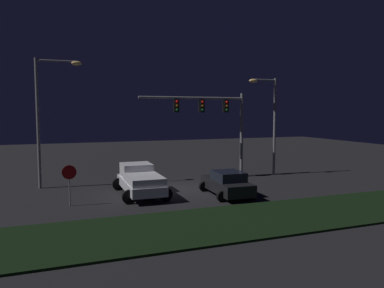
{
  "coord_description": "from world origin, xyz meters",
  "views": [
    {
      "loc": [
        -7.96,
        -23.17,
        5.1
      ],
      "look_at": [
        1.15,
        0.93,
        2.85
      ],
      "focal_mm": 35.07,
      "sensor_mm": 36.0,
      "label": 1
    }
  ],
  "objects_px": {
    "pickup_truck": "(140,179)",
    "stop_sign": "(69,178)",
    "street_lamp_left": "(47,107)",
    "car_sedan": "(227,183)",
    "street_lamp_right": "(269,114)",
    "traffic_signal_gantry": "(213,114)"
  },
  "relations": [
    {
      "from": "pickup_truck",
      "to": "stop_sign",
      "type": "height_order",
      "value": "stop_sign"
    },
    {
      "from": "pickup_truck",
      "to": "street_lamp_right",
      "type": "xyz_separation_m",
      "value": [
        11.3,
        3.45,
        3.88
      ]
    },
    {
      "from": "pickup_truck",
      "to": "traffic_signal_gantry",
      "type": "distance_m",
      "value": 8.56
    },
    {
      "from": "street_lamp_left",
      "to": "car_sedan",
      "type": "bearing_deg",
      "value": -32.25
    },
    {
      "from": "traffic_signal_gantry",
      "to": "street_lamp_right",
      "type": "bearing_deg",
      "value": -4.46
    },
    {
      "from": "pickup_truck",
      "to": "street_lamp_right",
      "type": "distance_m",
      "value": 12.44
    },
    {
      "from": "car_sedan",
      "to": "street_lamp_left",
      "type": "bearing_deg",
      "value": 60.14
    },
    {
      "from": "traffic_signal_gantry",
      "to": "street_lamp_left",
      "type": "relative_size",
      "value": 0.97
    },
    {
      "from": "car_sedan",
      "to": "street_lamp_left",
      "type": "relative_size",
      "value": 0.52
    },
    {
      "from": "car_sedan",
      "to": "street_lamp_right",
      "type": "relative_size",
      "value": 0.58
    },
    {
      "from": "stop_sign",
      "to": "traffic_signal_gantry",
      "type": "bearing_deg",
      "value": 25.85
    },
    {
      "from": "street_lamp_right",
      "to": "street_lamp_left",
      "type": "bearing_deg",
      "value": 177.07
    },
    {
      "from": "traffic_signal_gantry",
      "to": "stop_sign",
      "type": "height_order",
      "value": "traffic_signal_gantry"
    },
    {
      "from": "traffic_signal_gantry",
      "to": "stop_sign",
      "type": "distance_m",
      "value": 12.39
    },
    {
      "from": "street_lamp_left",
      "to": "stop_sign",
      "type": "relative_size",
      "value": 3.84
    },
    {
      "from": "car_sedan",
      "to": "stop_sign",
      "type": "height_order",
      "value": "stop_sign"
    },
    {
      "from": "car_sedan",
      "to": "street_lamp_left",
      "type": "height_order",
      "value": "street_lamp_left"
    },
    {
      "from": "stop_sign",
      "to": "car_sedan",
      "type": "bearing_deg",
      "value": -4.34
    },
    {
      "from": "pickup_truck",
      "to": "street_lamp_left",
      "type": "bearing_deg",
      "value": 51.45
    },
    {
      "from": "street_lamp_left",
      "to": "street_lamp_right",
      "type": "bearing_deg",
      "value": -2.93
    },
    {
      "from": "stop_sign",
      "to": "pickup_truck",
      "type": "bearing_deg",
      "value": 18.52
    },
    {
      "from": "street_lamp_left",
      "to": "street_lamp_right",
      "type": "height_order",
      "value": "street_lamp_left"
    }
  ]
}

